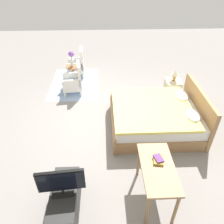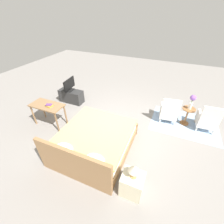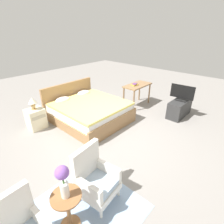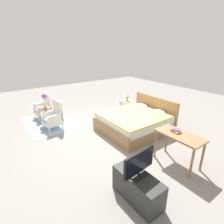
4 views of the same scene
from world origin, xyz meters
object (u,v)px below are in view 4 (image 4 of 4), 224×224
at_px(bed, 135,121).
at_px(armchair_by_window_right, 54,117).
at_px(side_table, 46,113).
at_px(book_stack, 176,131).
at_px(tv_flatscreen, 139,164).
at_px(armchair_by_window_left, 44,108).
at_px(table_lamp, 127,95).
at_px(flower_vase, 44,99).
at_px(nightstand, 127,107).
at_px(vanity_desk, 179,139).
at_px(tv_stand, 137,187).

xyz_separation_m(bed, armchair_by_window_right, (-1.66, -2.09, 0.08)).
relative_size(bed, side_table, 3.39).
bearing_deg(book_stack, tv_flatscreen, -76.83).
relative_size(armchair_by_window_left, book_stack, 3.74).
bearing_deg(side_table, armchair_by_window_left, 172.44).
bearing_deg(side_table, book_stack, 24.23).
height_order(armchair_by_window_right, table_lamp, armchair_by_window_right).
xyz_separation_m(armchair_by_window_right, tv_flatscreen, (3.74, 0.22, 0.37)).
height_order(table_lamp, tv_flatscreen, tv_flatscreen).
xyz_separation_m(flower_vase, tv_flatscreen, (4.30, 0.30, -0.14)).
relative_size(table_lamp, book_stack, 1.34).
height_order(side_table, nightstand, side_table).
bearing_deg(armchair_by_window_right, book_stack, 26.66).
xyz_separation_m(nightstand, vanity_desk, (3.12, -1.12, 0.36)).
height_order(bed, flower_vase, flower_vase).
xyz_separation_m(armchair_by_window_left, nightstand, (1.54, 2.80, -0.10)).
bearing_deg(table_lamp, vanity_desk, -19.81).
bearing_deg(book_stack, armchair_by_window_left, -159.37).
relative_size(armchair_by_window_right, table_lamp, 2.79).
distance_m(table_lamp, tv_flatscreen, 4.21).
height_order(nightstand, table_lamp, table_lamp).
xyz_separation_m(side_table, tv_stand, (4.30, 0.30, -0.12)).
relative_size(vanity_desk, book_stack, 4.22).
bearing_deg(tv_flatscreen, table_lamp, 142.28).
relative_size(bed, armchair_by_window_right, 2.21).
relative_size(bed, book_stack, 8.26).
distance_m(flower_vase, book_stack, 4.34).
bearing_deg(flower_vase, tv_stand, 3.99).
bearing_deg(flower_vase, nightstand, 71.31).
bearing_deg(side_table, armchair_by_window_right, 7.66).
bearing_deg(vanity_desk, armchair_by_window_right, -154.57).
bearing_deg(tv_flatscreen, tv_stand, -175.03).
relative_size(nightstand, tv_stand, 0.58).
height_order(armchair_by_window_left, tv_stand, armchair_by_window_left).
distance_m(armchair_by_window_right, side_table, 0.57).
relative_size(tv_flatscreen, vanity_desk, 0.66).
height_order(armchair_by_window_right, book_stack, armchair_by_window_right).
bearing_deg(tv_stand, armchair_by_window_left, -177.37).
bearing_deg(nightstand, vanity_desk, -19.80).
height_order(nightstand, tv_stand, nightstand).
bearing_deg(table_lamp, bed, -29.47).
xyz_separation_m(bed, vanity_desk, (1.86, -0.41, 0.34)).
height_order(bed, book_stack, bed).
bearing_deg(book_stack, vanity_desk, -11.68).
relative_size(armchair_by_window_left, flower_vase, 1.93).
xyz_separation_m(side_table, flower_vase, (0.00, 0.00, 0.52)).
height_order(armchair_by_window_left, tv_flatscreen, tv_flatscreen).
bearing_deg(bed, vanity_desk, -12.54).
bearing_deg(table_lamp, armchair_by_window_right, -98.38).
bearing_deg(side_table, bed, 44.25).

